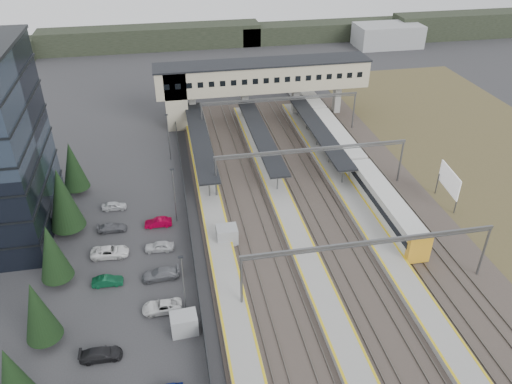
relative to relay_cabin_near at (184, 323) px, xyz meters
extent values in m
plane|color=#2B2B2D|center=(8.32, 10.17, -1.12)|extent=(220.00, 220.00, 0.00)
cylinder|color=black|center=(-13.68, 1.17, -0.52)|extent=(0.44, 0.44, 1.20)
cone|color=black|center=(-13.68, 1.17, 3.28)|extent=(3.54, 3.54, 6.80)
cylinder|color=black|center=(-13.68, 10.17, -0.52)|extent=(0.44, 0.44, 1.20)
cone|color=black|center=(-13.68, 10.17, 3.38)|extent=(3.64, 3.64, 7.00)
cylinder|color=black|center=(-13.68, 20.17, -0.52)|extent=(0.44, 0.44, 1.20)
cone|color=black|center=(-13.68, 20.17, 4.13)|extent=(4.42, 4.42, 8.50)
cylinder|color=black|center=(-13.68, 30.17, -0.52)|extent=(0.44, 0.44, 1.20)
cone|color=black|center=(-13.68, 30.17, 3.48)|extent=(3.74, 3.74, 7.20)
imported|color=black|center=(-8.18, -1.93, -0.54)|extent=(4.05, 1.66, 1.17)
imported|color=#0A3F25|center=(-8.18, 8.67, -0.55)|extent=(3.49, 1.29, 1.14)
imported|color=white|center=(-8.18, 13.97, -0.48)|extent=(4.77, 2.46, 1.28)
imported|color=#4D4F54|center=(-8.18, 19.27, -0.57)|extent=(3.83, 1.60, 1.10)
imported|color=silver|center=(-8.18, 24.57, -0.55)|extent=(3.44, 1.49, 1.16)
imported|color=white|center=(-2.18, 3.37, -0.53)|extent=(4.30, 2.04, 1.19)
imported|color=slate|center=(-2.18, 8.67, -0.49)|extent=(4.44, 1.93, 1.27)
imported|color=silver|center=(-2.18, 13.97, -0.50)|extent=(3.80, 1.84, 1.25)
imported|color=maroon|center=(-2.18, 19.27, -0.53)|extent=(3.65, 1.38, 1.19)
cylinder|color=slate|center=(0.32, 2.17, 2.88)|extent=(0.16, 0.16, 8.00)
cube|color=black|center=(0.32, 2.17, 6.88)|extent=(0.50, 0.25, 0.15)
cylinder|color=slate|center=(0.32, 20.17, 2.88)|extent=(0.16, 0.16, 8.00)
cube|color=black|center=(0.32, 20.17, 6.88)|extent=(0.50, 0.25, 0.15)
cylinder|color=slate|center=(0.32, 38.17, 2.88)|extent=(0.16, 0.16, 8.00)
cube|color=black|center=(0.32, 38.17, 6.88)|extent=(0.50, 0.25, 0.15)
cube|color=#26282B|center=(1.82, 15.17, -0.12)|extent=(0.08, 90.00, 2.00)
cube|color=gray|center=(0.00, 0.00, 0.00)|extent=(2.81, 2.14, 2.25)
cube|color=gray|center=(6.38, 13.86, 0.09)|extent=(2.65, 2.21, 2.42)
cube|color=#39322C|center=(20.32, 15.17, -1.02)|extent=(34.00, 90.00, 0.20)
cube|color=#59544C|center=(7.60, 15.17, -0.84)|extent=(0.08, 90.00, 0.14)
cube|color=#59544C|center=(9.04, 15.17, -0.84)|extent=(0.08, 90.00, 0.14)
cube|color=#59544C|center=(11.60, 15.17, -0.84)|extent=(0.08, 90.00, 0.14)
cube|color=#59544C|center=(13.04, 15.17, -0.84)|extent=(0.08, 90.00, 0.14)
cube|color=#59544C|center=(17.60, 15.17, -0.84)|extent=(0.08, 90.00, 0.14)
cube|color=#59544C|center=(19.04, 15.17, -0.84)|extent=(0.08, 90.00, 0.14)
cube|color=#59544C|center=(21.60, 15.17, -0.84)|extent=(0.08, 90.00, 0.14)
cube|color=#59544C|center=(23.04, 15.17, -0.84)|extent=(0.08, 90.00, 0.14)
cube|color=#59544C|center=(27.60, 15.17, -0.84)|extent=(0.08, 90.00, 0.14)
cube|color=#59544C|center=(29.04, 15.17, -0.84)|extent=(0.08, 90.00, 0.14)
cube|color=#59544C|center=(31.60, 15.17, -0.84)|extent=(0.08, 90.00, 0.14)
cube|color=#59544C|center=(33.04, 15.17, -0.84)|extent=(0.08, 90.00, 0.14)
cube|color=gray|center=(5.32, 15.17, -0.67)|extent=(3.20, 82.00, 0.90)
cube|color=gold|center=(3.87, 15.17, -0.21)|extent=(0.25, 82.00, 0.02)
cube|color=gold|center=(6.77, 15.17, -0.21)|extent=(0.25, 82.00, 0.02)
cube|color=gray|center=(15.32, 15.17, -0.67)|extent=(3.20, 82.00, 0.90)
cube|color=gold|center=(13.87, 15.17, -0.21)|extent=(0.25, 82.00, 0.02)
cube|color=gold|center=(16.77, 15.17, -0.21)|extent=(0.25, 82.00, 0.02)
cube|color=gray|center=(25.32, 15.17, -0.67)|extent=(3.20, 82.00, 0.90)
cube|color=gold|center=(23.87, 15.17, -0.21)|extent=(0.25, 82.00, 0.02)
cube|color=gold|center=(26.77, 15.17, -0.21)|extent=(0.25, 82.00, 0.02)
cube|color=black|center=(5.32, 37.17, 2.88)|extent=(3.00, 30.00, 0.25)
cube|color=slate|center=(5.32, 37.17, 2.73)|extent=(3.10, 30.00, 0.12)
cylinder|color=slate|center=(5.32, 24.17, 1.28)|extent=(0.20, 0.20, 3.10)
cylinder|color=slate|center=(5.32, 30.67, 1.28)|extent=(0.20, 0.20, 3.10)
cylinder|color=slate|center=(5.32, 37.17, 1.28)|extent=(0.20, 0.20, 3.10)
cylinder|color=slate|center=(5.32, 43.67, 1.28)|extent=(0.20, 0.20, 3.10)
cylinder|color=slate|center=(5.32, 50.17, 1.28)|extent=(0.20, 0.20, 3.10)
cube|color=black|center=(15.32, 37.17, 2.88)|extent=(3.00, 30.00, 0.25)
cube|color=slate|center=(15.32, 37.17, 2.73)|extent=(3.10, 30.00, 0.12)
cylinder|color=slate|center=(15.32, 24.17, 1.28)|extent=(0.20, 0.20, 3.10)
cylinder|color=slate|center=(15.32, 30.67, 1.28)|extent=(0.20, 0.20, 3.10)
cylinder|color=slate|center=(15.32, 37.17, 1.28)|extent=(0.20, 0.20, 3.10)
cylinder|color=slate|center=(15.32, 43.67, 1.28)|extent=(0.20, 0.20, 3.10)
cylinder|color=slate|center=(15.32, 50.17, 1.28)|extent=(0.20, 0.20, 3.10)
cube|color=black|center=(25.32, 37.17, 2.88)|extent=(3.00, 30.00, 0.25)
cube|color=slate|center=(25.32, 37.17, 2.73)|extent=(3.10, 30.00, 0.12)
cylinder|color=slate|center=(25.32, 24.17, 1.28)|extent=(0.20, 0.20, 3.10)
cylinder|color=slate|center=(25.32, 30.67, 1.28)|extent=(0.20, 0.20, 3.10)
cylinder|color=slate|center=(25.32, 37.17, 1.28)|extent=(0.20, 0.20, 3.10)
cylinder|color=slate|center=(25.32, 43.67, 1.28)|extent=(0.20, 0.20, 3.10)
cylinder|color=slate|center=(25.32, 50.17, 1.28)|extent=(0.20, 0.20, 3.10)
cube|color=#BAAF93|center=(18.82, 52.17, 7.38)|extent=(40.00, 6.00, 5.00)
cube|color=black|center=(18.82, 52.17, 9.93)|extent=(40.40, 6.40, 0.30)
cube|color=#BAAF93|center=(2.32, 52.17, 4.38)|extent=(4.00, 6.00, 11.00)
cube|color=black|center=(0.82, 49.15, 7.48)|extent=(1.00, 0.06, 1.00)
cube|color=black|center=(2.82, 49.15, 7.48)|extent=(1.00, 0.06, 1.00)
cube|color=black|center=(4.82, 49.15, 7.48)|extent=(1.00, 0.06, 1.00)
cube|color=black|center=(6.82, 49.15, 7.48)|extent=(1.00, 0.06, 1.00)
cube|color=black|center=(8.82, 49.15, 7.48)|extent=(1.00, 0.06, 1.00)
cube|color=black|center=(10.82, 49.15, 7.48)|extent=(1.00, 0.06, 1.00)
cube|color=black|center=(12.82, 49.15, 7.48)|extent=(1.00, 0.06, 1.00)
cube|color=black|center=(14.82, 49.15, 7.48)|extent=(1.00, 0.06, 1.00)
cube|color=black|center=(16.82, 49.15, 7.48)|extent=(1.00, 0.06, 1.00)
cube|color=black|center=(18.82, 49.15, 7.48)|extent=(1.00, 0.06, 1.00)
cube|color=black|center=(20.82, 49.15, 7.48)|extent=(1.00, 0.06, 1.00)
cube|color=black|center=(22.82, 49.15, 7.48)|extent=(1.00, 0.06, 1.00)
cube|color=black|center=(24.82, 49.15, 7.48)|extent=(1.00, 0.06, 1.00)
cube|color=black|center=(26.82, 49.15, 7.48)|extent=(1.00, 0.06, 1.00)
cube|color=black|center=(28.82, 49.15, 7.48)|extent=(1.00, 0.06, 1.00)
cube|color=black|center=(30.82, 49.15, 7.48)|extent=(1.00, 0.06, 1.00)
cube|color=black|center=(32.82, 49.15, 7.48)|extent=(1.00, 0.06, 1.00)
cube|color=black|center=(34.82, 49.15, 7.48)|extent=(1.00, 0.06, 1.00)
cube|color=black|center=(36.82, 49.15, 7.48)|extent=(1.00, 0.06, 1.00)
cube|color=gray|center=(3.82, 52.17, 1.88)|extent=(1.20, 1.60, 6.00)
cube|color=gray|center=(5.32, 52.17, 1.88)|extent=(1.20, 1.60, 6.00)
cube|color=gray|center=(15.32, 52.17, 1.88)|extent=(1.20, 1.60, 6.00)
cube|color=gray|center=(25.32, 52.17, 1.88)|extent=(1.20, 1.60, 6.00)
cube|color=gray|center=(33.82, 52.17, 1.88)|extent=(1.20, 1.60, 6.00)
cylinder|color=slate|center=(6.32, 2.17, 2.38)|extent=(0.28, 0.28, 7.00)
cylinder|color=slate|center=(34.32, 2.17, 2.38)|extent=(0.28, 0.28, 7.00)
cube|color=slate|center=(20.32, 2.17, 5.88)|extent=(28.40, 0.25, 0.35)
cube|color=slate|center=(20.32, 2.17, 5.48)|extent=(28.40, 0.12, 0.12)
cylinder|color=slate|center=(6.32, 24.17, 2.38)|extent=(0.28, 0.28, 7.00)
cylinder|color=slate|center=(34.32, 24.17, 2.38)|extent=(0.28, 0.28, 7.00)
cube|color=slate|center=(20.32, 24.17, 5.88)|extent=(28.40, 0.25, 0.35)
cube|color=slate|center=(20.32, 24.17, 5.48)|extent=(28.40, 0.12, 0.12)
cylinder|color=slate|center=(6.32, 44.17, 2.38)|extent=(0.28, 0.28, 7.00)
cylinder|color=slate|center=(34.32, 44.17, 2.38)|extent=(0.28, 0.28, 7.00)
cube|color=slate|center=(20.32, 44.17, 5.88)|extent=(28.40, 0.25, 0.35)
cube|color=slate|center=(20.32, 44.17, 5.48)|extent=(28.40, 0.12, 0.12)
cube|color=beige|center=(28.32, 15.37, 1.01)|extent=(2.84, 19.68, 3.65)
cube|color=black|center=(28.32, 15.37, 1.41)|extent=(2.90, 19.08, 0.91)
cube|color=slate|center=(28.32, 15.37, -0.57)|extent=(2.43, 18.28, 0.51)
cube|color=beige|center=(28.32, 35.65, 1.01)|extent=(2.84, 19.68, 3.65)
cube|color=black|center=(28.32, 35.65, 1.41)|extent=(2.90, 19.08, 0.91)
cube|color=slate|center=(28.32, 35.65, -0.57)|extent=(2.43, 18.28, 0.51)
cube|color=beige|center=(28.32, 55.93, 1.01)|extent=(2.84, 19.68, 3.65)
cube|color=black|center=(28.32, 55.93, 1.41)|extent=(2.90, 19.08, 0.91)
cube|color=slate|center=(28.32, 55.93, -0.57)|extent=(2.43, 18.28, 0.51)
cube|color=gold|center=(28.32, 5.63, 1.01)|extent=(2.86, 0.90, 3.65)
cylinder|color=slate|center=(38.42, 14.54, 0.56)|extent=(0.20, 0.20, 3.37)
cylinder|color=slate|center=(38.42, 19.87, 0.56)|extent=(0.20, 0.20, 3.37)
cube|color=white|center=(38.42, 17.21, 2.73)|extent=(0.83, 6.30, 3.16)
cube|color=black|center=(-1.68, 105.17, 1.88)|extent=(60.00, 8.00, 6.00)
cube|color=black|center=(48.32, 105.17, 1.38)|extent=(50.00, 8.00, 5.00)
cube|color=black|center=(88.32, 100.17, 2.38)|extent=(40.00, 8.00, 7.00)
cube|color=gray|center=(63.32, 95.17, 1.88)|extent=(18.00, 10.00, 6.00)
camera|label=1|loc=(0.38, -36.78, 38.17)|focal=35.00mm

